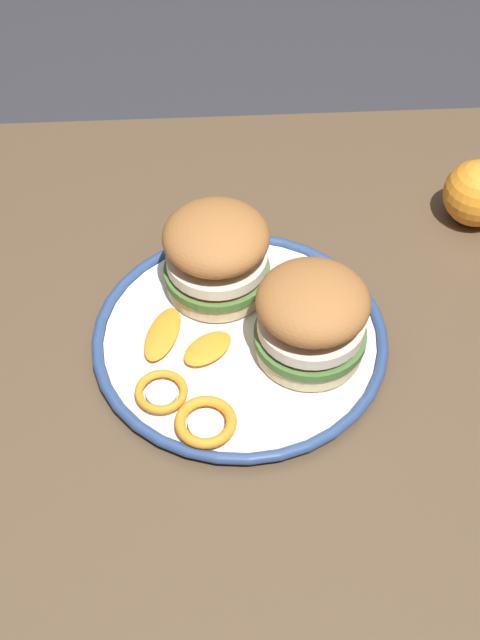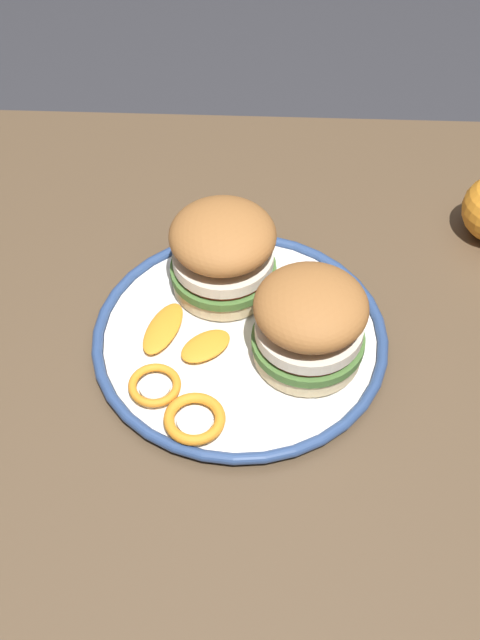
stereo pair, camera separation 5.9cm
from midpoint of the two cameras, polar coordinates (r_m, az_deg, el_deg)
The scene contains 10 objects.
ground_plane at distance 1.64m, azimuth 1.21°, elevation -19.18°, with size 8.00×8.00×0.00m, color #333338.
dining_table at distance 1.05m, azimuth 1.80°, elevation -5.56°, with size 1.38×0.83×0.77m.
dinner_plate at distance 0.96m, azimuth -1.76°, elevation -1.26°, with size 0.32×0.32×0.02m.
sandwich_half_left at distance 0.96m, azimuth -3.25°, elevation 4.22°, with size 0.16×0.16×0.10m.
sandwich_half_right at distance 0.90m, azimuth 2.70°, elevation 0.11°, with size 0.16×0.16×0.10m.
orange_peel_curled at distance 0.91m, azimuth -6.87°, elevation -4.60°, with size 0.07×0.07×0.01m.
orange_peel_strip_long at distance 0.94m, azimuth -3.87°, elevation -1.88°, with size 0.07×0.06×0.01m.
orange_peel_strip_short at distance 0.95m, azimuth -6.69°, elevation -0.95°, with size 0.05×0.08×0.01m.
orange_peel_small_curl at distance 0.88m, azimuth -4.11°, elevation -6.54°, with size 0.09×0.09×0.01m.
whole_orange at distance 1.11m, azimuth 13.31°, elevation 7.78°, with size 0.08×0.08×0.08m, color orange.
Camera 1 is at (0.10, 0.60, 1.52)m, focal length 50.51 mm.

